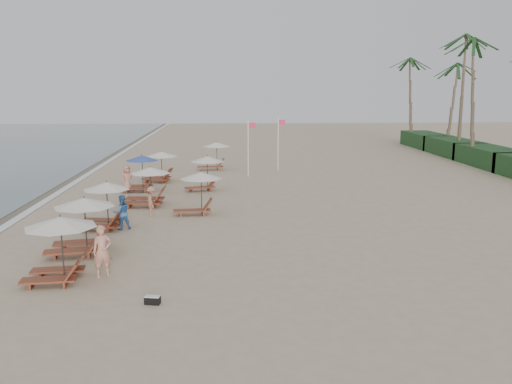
{
  "coord_description": "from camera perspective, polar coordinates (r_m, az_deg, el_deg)",
  "views": [
    {
      "loc": [
        -0.54,
        -22.14,
        6.55
      ],
      "look_at": [
        1.0,
        4.86,
        1.3
      ],
      "focal_mm": 37.59,
      "sensor_mm": 36.0,
      "label": 1
    }
  ],
  "objects": [
    {
      "name": "lounger_station_3",
      "position": [
        30.92,
        -11.66,
        0.44
      ],
      "size": [
        2.77,
        2.27,
        2.19
      ],
      "color": "brown",
      "rests_on": "ground"
    },
    {
      "name": "beachgoer_far_b",
      "position": [
        35.41,
        -13.54,
        1.4
      ],
      "size": [
        0.97,
        0.95,
        1.68
      ],
      "primitive_type": "imported",
      "rotation": [
        0.0,
        0.0,
        0.72
      ],
      "color": "tan",
      "rests_on": "ground"
    },
    {
      "name": "wet_sand_band",
      "position": [
        34.91,
        -23.23,
        -0.72
      ],
      "size": [
        3.2,
        140.0,
        0.01
      ],
      "primitive_type": "cube",
      "color": "#6B5E4C",
      "rests_on": "ground"
    },
    {
      "name": "lounger_station_0",
      "position": [
        19.56,
        -20.44,
        -5.39
      ],
      "size": [
        2.6,
        2.45,
        2.28
      ],
      "color": "brown",
      "rests_on": "ground"
    },
    {
      "name": "flag_pole_far",
      "position": [
        43.33,
        2.42,
        5.45
      ],
      "size": [
        0.6,
        0.08,
        4.27
      ],
      "color": "silver",
      "rests_on": "ground"
    },
    {
      "name": "flag_pole_near",
      "position": [
        40.19,
        -0.79,
        5.0
      ],
      "size": [
        0.6,
        0.08,
        4.24
      ],
      "color": "silver",
      "rests_on": "ground"
    },
    {
      "name": "lounger_station_2",
      "position": [
        26.33,
        -16.04,
        -1.44
      ],
      "size": [
        2.58,
        2.19,
        2.22
      ],
      "color": "brown",
      "rests_on": "ground"
    },
    {
      "name": "lounger_station_5",
      "position": [
        38.73,
        -10.32,
        2.75
      ],
      "size": [
        2.64,
        2.39,
        2.14
      ],
      "color": "brown",
      "rests_on": "ground"
    },
    {
      "name": "beachgoer_mid_b",
      "position": [
        28.36,
        -11.05,
        -0.96
      ],
      "size": [
        0.77,
        1.11,
        1.56
      ],
      "primitive_type": "imported",
      "rotation": [
        0.0,
        0.0,
        1.78
      ],
      "color": "#9C694F",
      "rests_on": "ground"
    },
    {
      "name": "inland_station_0",
      "position": [
        28.24,
        -6.26,
        0.39
      ],
      "size": [
        2.67,
        2.24,
        2.22
      ],
      "color": "brown",
      "rests_on": "ground"
    },
    {
      "name": "foam_line",
      "position": [
        34.49,
        -21.2,
        -0.7
      ],
      "size": [
        0.5,
        140.0,
        0.02
      ],
      "primitive_type": "cube",
      "color": "white",
      "rests_on": "ground"
    },
    {
      "name": "inland_station_1",
      "position": [
        34.81,
        -5.52,
        2.42
      ],
      "size": [
        2.68,
        2.24,
        2.22
      ],
      "color": "brown",
      "rests_on": "ground"
    },
    {
      "name": "inland_station_2",
      "position": [
        43.79,
        -4.54,
        4.07
      ],
      "size": [
        2.81,
        2.24,
        2.22
      ],
      "color": "brown",
      "rests_on": "ground"
    },
    {
      "name": "lounger_station_4",
      "position": [
        35.38,
        -12.34,
        1.93
      ],
      "size": [
        2.48,
        2.12,
        2.32
      ],
      "color": "brown",
      "rests_on": "ground"
    },
    {
      "name": "duffel_bag",
      "position": [
        17.14,
        -10.95,
        -11.21
      ],
      "size": [
        0.51,
        0.32,
        0.26
      ],
      "color": "black",
      "rests_on": "ground"
    },
    {
      "name": "ground",
      "position": [
        23.1,
        -1.8,
        -5.5
      ],
      "size": [
        160.0,
        160.0,
        0.0
      ],
      "primitive_type": "plane",
      "color": "tan",
      "rests_on": "ground"
    },
    {
      "name": "beachgoer_mid_a",
      "position": [
        25.92,
        -14.1,
        -2.12
      ],
      "size": [
        0.98,
        0.89,
        1.64
      ],
      "primitive_type": "imported",
      "rotation": [
        0.0,
        0.0,
        3.54
      ],
      "color": "#3567A1",
      "rests_on": "ground"
    },
    {
      "name": "beachgoer_near",
      "position": [
        19.67,
        -16.03,
        -6.06
      ],
      "size": [
        0.8,
        0.68,
        1.86
      ],
      "primitive_type": "imported",
      "rotation": [
        0.0,
        0.0,
        0.4
      ],
      "color": "tan",
      "rests_on": "ground"
    },
    {
      "name": "lounger_station_1",
      "position": [
        22.6,
        -18.32,
        -3.5
      ],
      "size": [
        2.83,
        2.43,
        2.28
      ],
      "color": "brown",
      "rests_on": "ground"
    }
  ]
}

